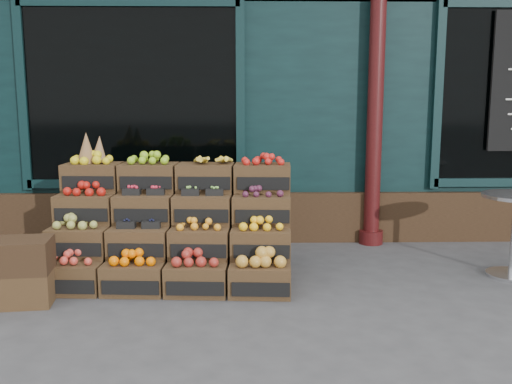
{
  "coord_description": "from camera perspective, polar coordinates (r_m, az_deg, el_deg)",
  "views": [
    {
      "loc": [
        -0.31,
        -4.53,
        1.72
      ],
      "look_at": [
        -0.2,
        0.7,
        0.85
      ],
      "focal_mm": 40.0,
      "sensor_mm": 36.0,
      "label": 1
    }
  ],
  "objects": [
    {
      "name": "spare_crates",
      "position": [
        5.21,
        -22.73,
        -7.37
      ],
      "size": [
        0.6,
        0.45,
        0.56
      ],
      "rotation": [
        0.0,
        0.0,
        0.12
      ],
      "color": "#412C19",
      "rests_on": "ground"
    },
    {
      "name": "shop_facade",
      "position": [
        9.67,
        0.66,
        13.43
      ],
      "size": [
        12.0,
        6.24,
        4.8
      ],
      "color": "black",
      "rests_on": "ground"
    },
    {
      "name": "shopkeeper",
      "position": [
        7.38,
        -13.91,
        3.93
      ],
      "size": [
        0.77,
        0.51,
        2.1
      ],
      "primitive_type": "imported",
      "rotation": [
        0.0,
        0.0,
        3.16
      ],
      "color": "#154C23",
      "rests_on": "ground"
    },
    {
      "name": "crate_display",
      "position": [
        5.53,
        -8.26,
        -4.18
      ],
      "size": [
        2.28,
        1.21,
        1.39
      ],
      "rotation": [
        0.0,
        0.0,
        -0.06
      ],
      "color": "#412C19",
      "rests_on": "ground"
    },
    {
      "name": "ground",
      "position": [
        4.86,
        2.59,
        -11.31
      ],
      "size": [
        60.0,
        60.0,
        0.0
      ],
      "primitive_type": "plane",
      "color": "#3E3E41",
      "rests_on": "ground"
    }
  ]
}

